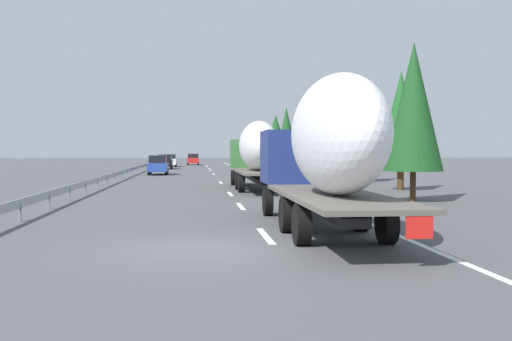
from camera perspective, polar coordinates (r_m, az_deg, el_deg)
ground_plane at (r=54.65m, az=-5.73°, el=-0.58°), size 260.00×260.00×0.00m
lane_stripe_0 at (r=16.89m, az=0.90°, el=-6.18°), size 3.20×0.20×0.01m
lane_stripe_1 at (r=25.66m, az=-1.46°, el=-3.40°), size 3.20×0.20×0.01m
lane_stripe_2 at (r=32.91m, az=-2.45°, el=-2.22°), size 3.20×0.20×0.01m
lane_stripe_3 at (r=44.38m, az=-3.36°, el=-1.15°), size 3.20×0.20×0.01m
lane_stripe_4 at (r=60.31m, az=-4.04°, el=-0.33°), size 3.20×0.20×0.01m
lane_stripe_5 at (r=71.61m, az=-4.34°, el=0.02°), size 3.20×0.20×0.01m
lane_stripe_6 at (r=76.96m, az=-4.45°, el=0.16°), size 3.20×0.20×0.01m
lane_stripe_7 at (r=91.62m, az=-4.69°, el=0.44°), size 3.20×0.20×0.01m
lane_stripe_8 at (r=88.19m, az=-4.64°, el=0.38°), size 3.20×0.20×0.01m
lane_stripe_9 at (r=104.13m, az=-4.84°, el=0.62°), size 3.20×0.20×0.01m
edge_line_right at (r=59.92m, az=-0.48°, el=-0.34°), size 110.00×0.20×0.01m
truck_lead at (r=36.47m, az=0.03°, el=1.91°), size 13.19×2.55×4.10m
truck_trailing at (r=17.37m, az=6.67°, el=2.23°), size 12.62×2.55×4.40m
car_black_suv at (r=77.17m, az=-8.61°, el=0.83°), size 4.33×1.83×1.84m
car_white_van at (r=87.44m, az=-8.15°, el=0.95°), size 4.21×1.88×1.80m
car_red_compact at (r=97.82m, az=-5.98°, el=1.07°), size 4.62×1.91×1.81m
car_blue_sedan at (r=59.24m, az=-9.25°, el=0.52°), size 4.63×1.85×1.88m
road_sign at (r=60.16m, az=0.64°, el=1.79°), size 0.10×0.90×3.23m
tree_0 at (r=46.80m, az=9.72°, el=4.26°), size 3.11×3.11×7.01m
tree_1 at (r=91.21m, az=1.87°, el=3.46°), size 3.68×3.68×7.78m
tree_2 at (r=72.74m, az=4.15°, el=3.32°), size 3.99×3.99×6.50m
tree_3 at (r=29.06m, az=14.68°, el=5.85°), size 2.74×2.74×7.40m
tree_4 at (r=37.07m, az=13.55°, el=5.05°), size 2.52×2.52×7.12m
tree_5 at (r=71.92m, az=2.90°, el=3.67°), size 2.71×2.71×7.47m
guardrail_median at (r=57.92m, az=-11.69°, el=0.11°), size 94.00×0.10×0.76m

